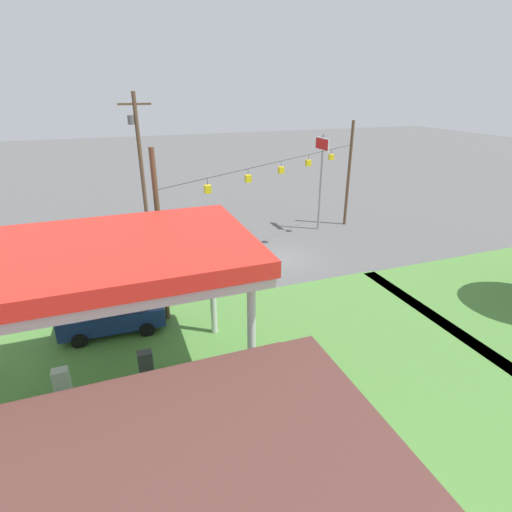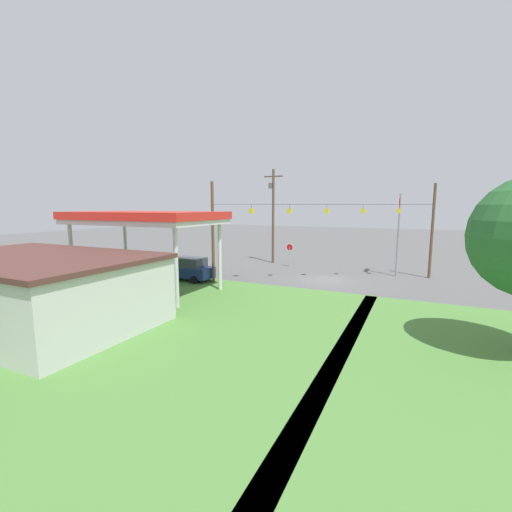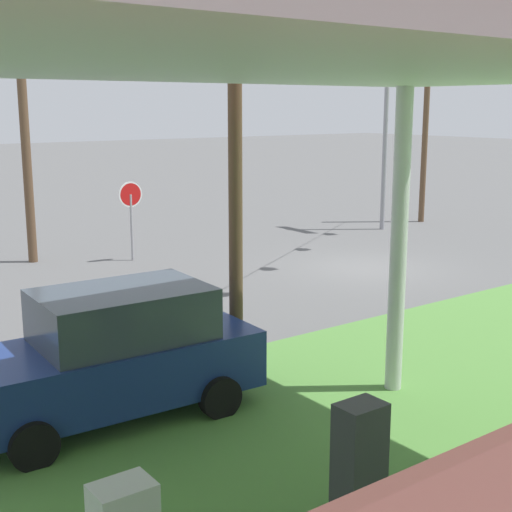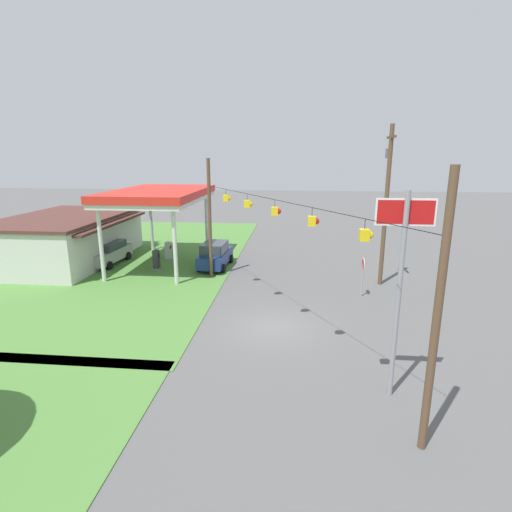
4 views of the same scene
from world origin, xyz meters
The scene contains 10 objects.
ground_plane centered at (0.00, 0.00, 0.00)m, with size 160.00×160.00×0.00m, color #565656.
gas_station_canopy centered at (11.20, 9.61, 5.49)m, with size 11.08×6.59×6.01m.
fuel_pump_near centered at (9.73, 9.61, 0.73)m, with size 0.71×0.56×1.53m.
fuel_pump_far centered at (12.66, 9.61, 0.73)m, with size 0.71×0.56×1.53m.
car_at_pumps_front centered at (10.71, 5.20, 1.03)m, with size 4.77×2.27×2.05m.
car_at_pumps_rear centered at (10.89, 14.03, 0.94)m, with size 5.07×2.35×1.79m.
stop_sign_roadside centered at (5.16, -5.21, 1.81)m, with size 0.80×0.08×2.50m.
stop_sign_overhead centered at (-5.46, -4.64, 5.18)m, with size 0.22×1.98×7.55m.
utility_pole_main centered at (7.83, -6.87, 5.86)m, with size 2.20×0.44×10.51m.
signal_span_gantry centered at (0.00, -0.01, 4.67)m, with size 16.72×10.24×8.41m.
Camera 1 is at (10.11, 22.72, 10.72)m, focal length 28.00 mm.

